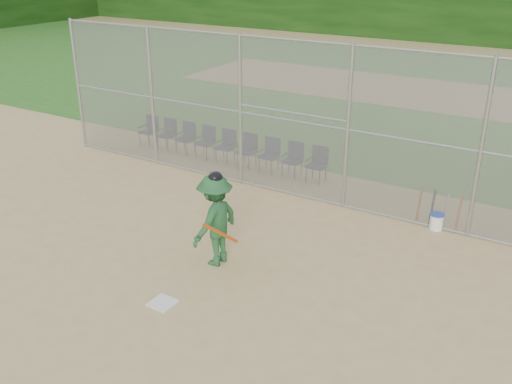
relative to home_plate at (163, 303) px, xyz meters
The scene contains 17 objects.
ground 0.57m from the home_plate, 78.76° to the left, with size 100.00×100.00×0.00m, color tan.
grass_strip 18.56m from the home_plate, 89.65° to the left, with size 100.00×100.00×0.00m, color #275E1C.
dirt_patch_far 18.56m from the home_plate, 89.65° to the left, with size 24.00×24.00×0.00m, color tan.
backstop_fence 5.93m from the home_plate, 88.85° to the left, with size 16.09×0.09×4.00m.
home_plate is the anchor object (origin of this frame).
batter_at_plate 1.97m from the home_plate, 90.49° to the left, with size 1.01×1.36×2.00m.
water_cooler 6.53m from the home_plate, 58.44° to the left, with size 0.31×0.31×0.39m.
spare_bats 6.70m from the home_plate, 59.58° to the left, with size 0.96×0.35×0.84m.
chair_0 9.17m from the home_plate, 132.66° to the left, with size 0.54×0.52×0.96m, color #0F1637, non-canonical shape.
chair_1 8.68m from the home_plate, 129.01° to the left, with size 0.54×0.52×0.96m, color #0F1637, non-canonical shape.
chair_2 8.23m from the home_plate, 124.93° to the left, with size 0.54×0.52×0.96m, color #0F1637, non-canonical shape.
chair_3 7.83m from the home_plate, 120.41° to the left, with size 0.54×0.52×0.96m, color #0F1637, non-canonical shape.
chair_4 7.47m from the home_plate, 115.43° to the left, with size 0.54×0.52×0.96m, color #0F1637, non-canonical shape.
chair_5 7.18m from the home_plate, 110.01° to the left, with size 0.54×0.52×0.96m, color #0F1637, non-canonical shape.
chair_6 6.96m from the home_plate, 104.18° to the left, with size 0.54×0.52×0.96m, color #0F1637, non-canonical shape.
chair_7 6.82m from the home_plate, 98.04° to the left, with size 0.54×0.52×0.96m, color #0F1637, non-canonical shape.
chair_8 6.76m from the home_plate, 91.70° to the left, with size 0.54×0.52×0.96m, color #0F1637, non-canonical shape.
Camera 1 is at (5.86, -7.10, 5.95)m, focal length 40.00 mm.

